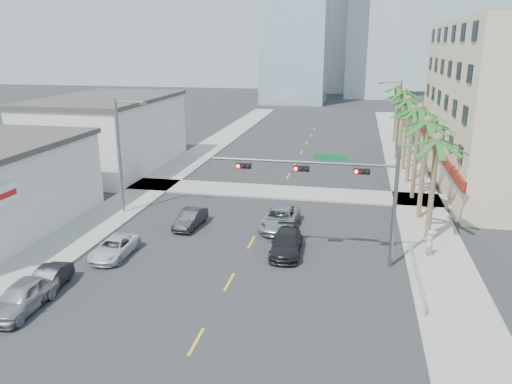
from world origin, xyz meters
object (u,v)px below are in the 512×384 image
car_parked_mid (48,280)px  car_lane_right (286,243)px  car_parked_near (22,297)px  car_lane_left (190,219)px  car_lane_center (280,218)px  pedestrian (429,243)px  car_parked_far (114,248)px  traffic_signal_mast (340,183)px

car_parked_mid → car_lane_right: bearing=26.1°
car_lane_right → car_parked_near: bearing=-143.3°
car_parked_near → car_lane_left: car_parked_near is taller
car_parked_near → car_lane_center: (10.87, 14.22, -0.03)m
car_parked_mid → car_lane_center: car_lane_center is taller
car_parked_mid → car_lane_left: 11.80m
car_lane_right → pedestrian: bearing=4.2°
car_parked_mid → car_lane_center: size_ratio=0.71×
car_lane_center → car_parked_far: bearing=-142.1°
car_lane_center → car_parked_mid: bearing=-131.3°
traffic_signal_mast → pedestrian: traffic_signal_mast is taller
traffic_signal_mast → car_parked_mid: 17.24m
car_parked_near → pedestrian: bearing=26.3°
car_parked_mid → car_lane_left: bearing=61.9°
car_lane_center → pedestrian: 10.51m
car_parked_near → car_lane_right: bearing=38.0°
car_parked_far → car_lane_left: (2.98, 6.07, 0.05)m
traffic_signal_mast → car_parked_mid: (-15.18, -6.83, -4.45)m
car_lane_left → car_lane_center: (6.47, 1.09, 0.09)m
car_parked_mid → car_lane_left: car_lane_left is taller
car_parked_mid → car_parked_far: 5.08m
car_lane_left → pedestrian: (16.38, -2.37, 0.36)m
car_lane_center → pedestrian: size_ratio=3.10×
car_lane_center → car_lane_right: size_ratio=1.13×
pedestrian → car_lane_left: bearing=-32.6°
car_parked_far → car_lane_left: size_ratio=1.09×
car_lane_left → car_parked_mid: bearing=-107.8°
car_parked_far → car_lane_right: (10.56, 2.68, 0.09)m
car_parked_far → car_lane_center: bearing=37.3°
pedestrian → car_lane_center: bearing=-43.6°
car_lane_right → car_lane_center: bearing=101.5°
car_lane_center → car_lane_right: 4.62m
car_parked_mid → car_parked_far: (1.42, 4.88, -0.03)m
traffic_signal_mast → car_lane_center: bearing=129.7°
car_lane_left → car_lane_center: bearing=13.7°
car_lane_left → car_parked_far: bearing=-112.1°
traffic_signal_mast → car_parked_far: bearing=-171.9°
car_parked_near → car_lane_center: car_parked_near is taller
car_lane_center → pedestrian: (9.92, -3.46, 0.27)m
pedestrian → car_parked_mid: bearing=-2.0°
car_parked_near → car_lane_center: bearing=51.6°
car_parked_far → pedestrian: bearing=11.0°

